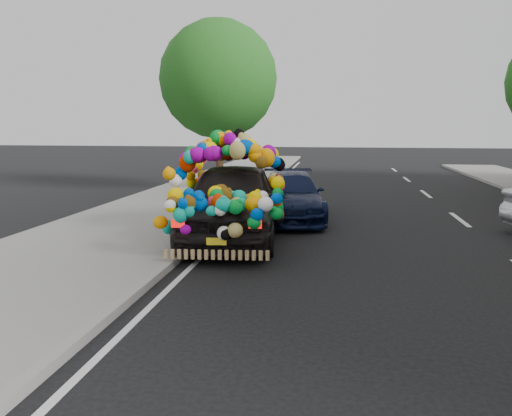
# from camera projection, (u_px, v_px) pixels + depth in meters

# --- Properties ---
(ground) EXTENTS (100.00, 100.00, 0.00)m
(ground) POSITION_uv_depth(u_px,v_px,m) (310.00, 267.00, 8.56)
(ground) COLOR black
(ground) RESTS_ON ground
(sidewalk) EXTENTS (4.00, 60.00, 0.12)m
(sidewalk) POSITION_uv_depth(u_px,v_px,m) (76.00, 253.00, 9.22)
(sidewalk) COLOR gray
(sidewalk) RESTS_ON ground
(kerb) EXTENTS (0.15, 60.00, 0.13)m
(kerb) POSITION_uv_depth(u_px,v_px,m) (178.00, 257.00, 8.91)
(kerb) COLOR gray
(kerb) RESTS_ON ground
(tree_near_sidewalk) EXTENTS (4.20, 4.20, 6.13)m
(tree_near_sidewalk) POSITION_uv_depth(u_px,v_px,m) (219.00, 80.00, 17.75)
(tree_near_sidewalk) COLOR #332114
(tree_near_sidewalk) RESTS_ON ground
(plush_art_car) EXTENTS (2.73, 5.14, 2.26)m
(plush_art_car) POSITION_uv_depth(u_px,v_px,m) (232.00, 184.00, 10.59)
(plush_art_car) COLOR black
(plush_art_car) RESTS_ON ground
(navy_sedan) EXTENTS (2.18, 4.28, 1.19)m
(navy_sedan) POSITION_uv_depth(u_px,v_px,m) (290.00, 196.00, 12.96)
(navy_sedan) COLOR #0A1232
(navy_sedan) RESTS_ON ground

